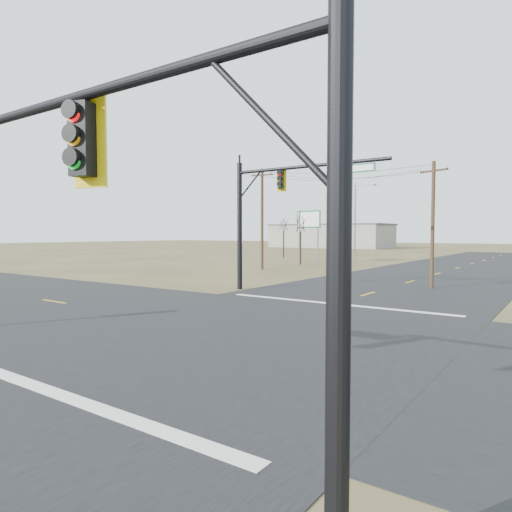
{
  "coord_description": "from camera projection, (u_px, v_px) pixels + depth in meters",
  "views": [
    {
      "loc": [
        9.68,
        -12.95,
        3.49
      ],
      "look_at": [
        -0.13,
        1.0,
        2.65
      ],
      "focal_mm": 32.0,
      "sensor_mm": 36.0,
      "label": 1
    }
  ],
  "objects": [
    {
      "name": "ground",
      "position": [
        243.0,
        331.0,
        16.32
      ],
      "size": [
        320.0,
        320.0,
        0.0
      ],
      "primitive_type": "plane",
      "color": "brown",
      "rests_on": "ground"
    },
    {
      "name": "road_ew",
      "position": [
        243.0,
        331.0,
        16.32
      ],
      "size": [
        160.0,
        14.0,
        0.02
      ],
      "primitive_type": "cube",
      "color": "black",
      "rests_on": "ground"
    },
    {
      "name": "road_ns",
      "position": [
        243.0,
        331.0,
        16.32
      ],
      "size": [
        14.0,
        160.0,
        0.02
      ],
      "primitive_type": "cube",
      "color": "black",
      "rests_on": "ground"
    },
    {
      "name": "stop_bar_near",
      "position": [
        42.0,
        388.0,
        10.19
      ],
      "size": [
        12.0,
        0.4,
        0.01
      ],
      "primitive_type": "cube",
      "color": "silver",
      "rests_on": "road_ns"
    },
    {
      "name": "stop_bar_far",
      "position": [
        334.0,
        304.0,
        22.44
      ],
      "size": [
        12.0,
        0.4,
        0.01
      ],
      "primitive_type": "cube",
      "color": "silver",
      "rests_on": "road_ns"
    },
    {
      "name": "mast_arm_near",
      "position": [
        80.0,
        169.0,
        6.62
      ],
      "size": [
        10.32,
        0.53,
        6.06
      ],
      "rotation": [
        0.0,
        0.0,
        0.26
      ],
      "color": "black",
      "rests_on": "ground"
    },
    {
      "name": "mast_arm_far",
      "position": [
        278.0,
        197.0,
        26.66
      ],
      "size": [
        9.68,
        0.56,
        7.84
      ],
      "rotation": [
        0.0,
        0.0,
        0.33
      ],
      "color": "black",
      "rests_on": "ground"
    },
    {
      "name": "utility_pole_near",
      "position": [
        433.0,
        222.0,
        28.82
      ],
      "size": [
        1.87,
        0.83,
        8.03
      ],
      "rotation": [
        0.0,
        0.0,
        -0.38
      ],
      "color": "#442E1D",
      "rests_on": "ground"
    },
    {
      "name": "utility_pole_far",
      "position": [
        262.0,
        218.0,
        43.78
      ],
      "size": [
        2.36,
        0.42,
        9.67
      ],
      "rotation": [
        0.0,
        0.0,
        0.13
      ],
      "color": "#442E1D",
      "rests_on": "ground"
    },
    {
      "name": "highway_sign",
      "position": [
        309.0,
        226.0,
        53.62
      ],
      "size": [
        3.28,
        0.39,
        6.17
      ],
      "rotation": [
        0.0,
        0.0,
        -0.09
      ],
      "color": "slate",
      "rests_on": "ground"
    },
    {
      "name": "streetlight_c",
      "position": [
        357.0,
        219.0,
        52.12
      ],
      "size": [
        2.58,
        0.37,
        9.22
      ],
      "rotation": [
        0.0,
        0.0,
        -0.3
      ],
      "color": "slate",
      "rests_on": "ground"
    },
    {
      "name": "bare_tree_a",
      "position": [
        301.0,
        223.0,
        51.08
      ],
      "size": [
        3.11,
        3.11,
        5.82
      ],
      "rotation": [
        0.0,
        0.0,
        0.39
      ],
      "color": "black",
      "rests_on": "ground"
    },
    {
      "name": "bare_tree_b",
      "position": [
        284.0,
        224.0,
        64.61
      ],
      "size": [
        2.8,
        2.8,
        6.02
      ],
      "rotation": [
        0.0,
        0.0,
        -0.21
      ],
      "color": "black",
      "rests_on": "ground"
    },
    {
      "name": "warehouse_left",
      "position": [
        331.0,
        236.0,
        112.69
      ],
      "size": [
        28.0,
        14.0,
        5.5
      ],
      "primitive_type": "cube",
      "color": "#9D998B",
      "rests_on": "ground"
    }
  ]
}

